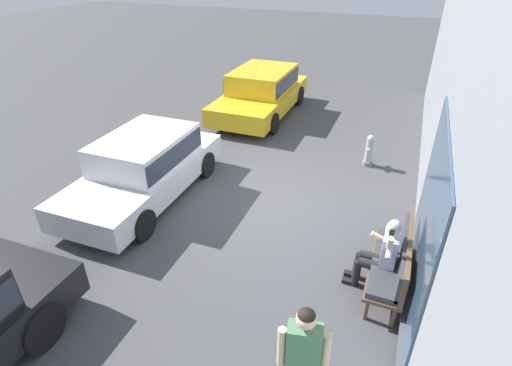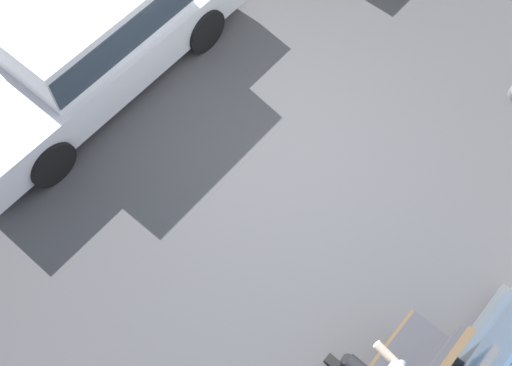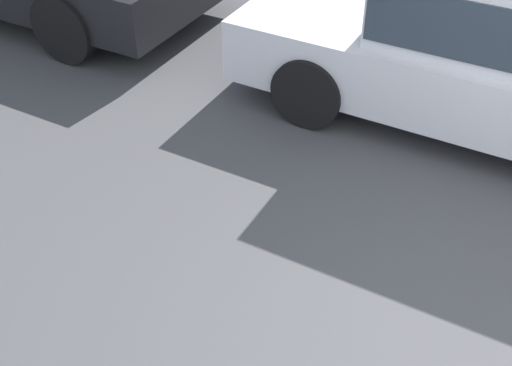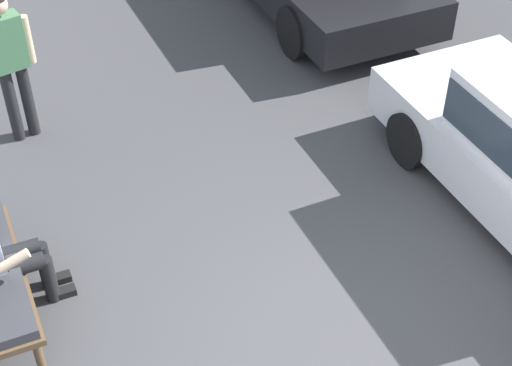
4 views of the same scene
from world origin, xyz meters
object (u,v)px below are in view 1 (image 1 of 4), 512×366
at_px(person_on_phone, 382,253).
at_px(parked_car_mid, 145,164).
at_px(pedestrian_standing, 303,357).
at_px(parked_car_near, 262,90).
at_px(bench, 395,261).
at_px(fire_hydrant, 369,151).

relative_size(person_on_phone, parked_car_mid, 0.32).
distance_m(person_on_phone, pedestrian_standing, 2.53).
bearing_deg(parked_car_near, parked_car_mid, -5.46).
relative_size(person_on_phone, pedestrian_standing, 0.77).
xyz_separation_m(bench, parked_car_mid, (-1.00, -5.26, 0.18)).
distance_m(bench, person_on_phone, 0.26).
height_order(parked_car_mid, pedestrian_standing, pedestrian_standing).
bearing_deg(bench, fire_hydrant, -167.52).
relative_size(parked_car_near, fire_hydrant, 5.55).
height_order(parked_car_near, fire_hydrant, parked_car_near).
xyz_separation_m(person_on_phone, parked_car_near, (-6.72, -4.50, 0.09)).
height_order(person_on_phone, pedestrian_standing, pedestrian_standing).
bearing_deg(parked_car_mid, parked_car_near, 174.54).
xyz_separation_m(bench, fire_hydrant, (-4.21, -0.93, -0.17)).
height_order(person_on_phone, fire_hydrant, person_on_phone).
distance_m(parked_car_mid, pedestrian_standing, 5.66).
distance_m(person_on_phone, parked_car_near, 8.09).
relative_size(bench, parked_car_mid, 0.41).
xyz_separation_m(parked_car_near, pedestrian_standing, (9.16, 3.91, 0.24)).
xyz_separation_m(pedestrian_standing, fire_hydrant, (-6.69, -0.12, -0.63)).
relative_size(parked_car_mid, pedestrian_standing, 2.40).
bearing_deg(parked_car_mid, person_on_phone, 78.22).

